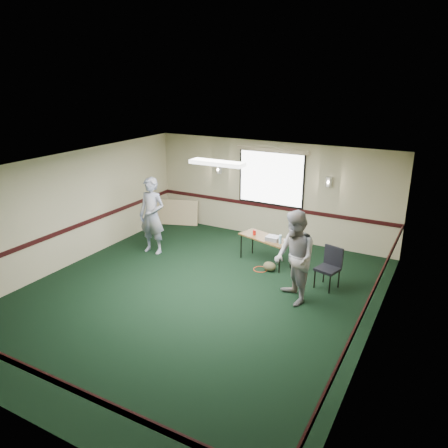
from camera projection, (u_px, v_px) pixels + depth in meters
The scene contains 13 objects.
ground at pixel (194, 296), 9.12m from camera, with size 8.00×8.00×0.00m, color black.
room_shell at pixel (241, 199), 10.36m from camera, with size 8.00×8.02×8.00m.
folding_table at pixel (266, 239), 10.53m from camera, with size 1.43×0.90×0.66m.
projector at pixel (273, 238), 10.30m from camera, with size 0.31×0.25×0.10m, color gray.
game_console at pixel (289, 240), 10.25m from camera, with size 0.18×0.14×0.05m, color white.
red_cup at pixel (254, 232), 10.66m from camera, with size 0.08×0.08×0.12m, color #B5130C.
water_bottle at pixel (280, 239), 10.09m from camera, with size 0.06×0.06×0.21m, color #83BCD6.
duffel_bag at pixel (269, 266), 10.25m from camera, with size 0.31×0.24×0.22m, color #483E29.
cable_coil at pixel (260, 269), 10.34m from camera, with size 0.34×0.34×0.02m, color red.
folded_table at pixel (174, 212), 13.34m from camera, with size 1.48×0.06×0.76m, color tan.
conference_chair at pixel (330, 264), 9.37m from camera, with size 0.54×0.56×0.90m.
person_left at pixel (152, 216), 11.06m from camera, with size 0.72×0.47×1.97m, color #425891.
person_right at pixel (295, 258), 8.62m from camera, with size 0.93×0.72×1.91m, color slate.
Camera 1 is at (4.43, -6.83, 4.42)m, focal length 35.00 mm.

